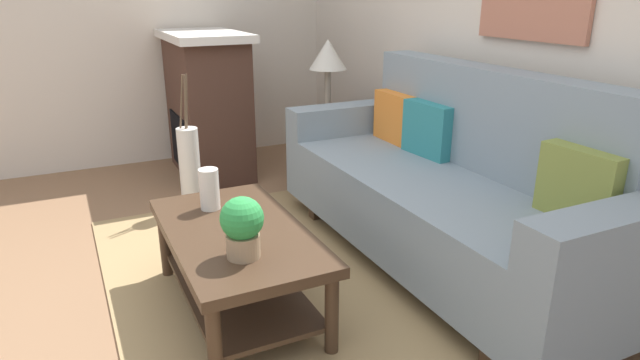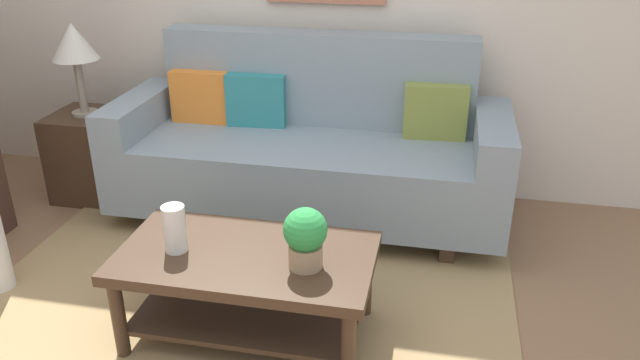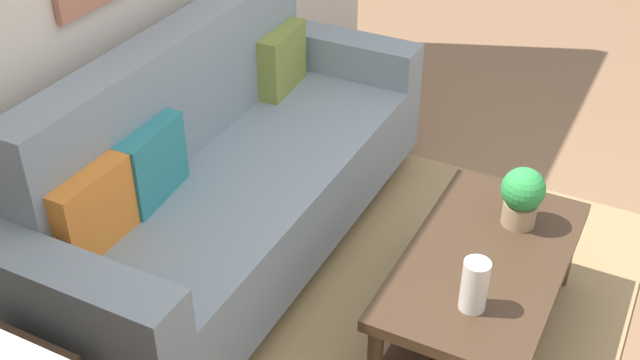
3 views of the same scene
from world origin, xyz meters
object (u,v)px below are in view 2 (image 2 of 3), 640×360
couch (310,150)px  throw_pillow_orange (201,96)px  potted_plant_tabletop (305,236)px  side_table (92,155)px  throw_pillow_teal (256,100)px  throw_pillow_olive (435,111)px  tabletop_vase (175,229)px  coffee_table (247,275)px  table_lamp (74,45)px

couch → throw_pillow_orange: (-0.72, 0.13, 0.25)m
couch → potted_plant_tabletop: bearing=-78.2°
side_table → throw_pillow_teal: bearing=7.3°
throw_pillow_orange → throw_pillow_olive: size_ratio=1.00×
tabletop_vase → side_table: (-1.14, 1.23, -0.25)m
tabletop_vase → side_table: size_ratio=0.37×
couch → side_table: (-1.45, -0.01, -0.15)m
coffee_table → tabletop_vase: size_ratio=5.26×
couch → throw_pillow_olive: (0.72, 0.13, 0.25)m
coffee_table → side_table: side_table is taller
side_table → table_lamp: size_ratio=0.98×
throw_pillow_olive → coffee_table: throw_pillow_olive is taller
throw_pillow_olive → tabletop_vase: throw_pillow_olive is taller
side_table → table_lamp: table_lamp is taller
throw_pillow_olive → tabletop_vase: size_ratio=1.72×
throw_pillow_orange → tabletop_vase: 1.43m
couch → throw_pillow_olive: bearing=9.9°
couch → throw_pillow_orange: 0.77m
throw_pillow_orange → table_lamp: 0.80m
couch → potted_plant_tabletop: size_ratio=8.75×
throw_pillow_teal → coffee_table: (0.35, -1.33, -0.37)m
throw_pillow_teal → throw_pillow_orange: bearing=180.0°
table_lamp → side_table: bearing=0.0°
couch → table_lamp: table_lamp is taller
tabletop_vase → throw_pillow_olive: bearing=53.0°
throw_pillow_orange → tabletop_vase: size_ratio=1.72×
throw_pillow_teal → coffee_table: bearing=-75.4°
throw_pillow_teal → potted_plant_tabletop: size_ratio=1.37×
throw_pillow_olive → table_lamp: 2.19m
side_table → couch: bearing=0.5°
tabletop_vase → table_lamp: size_ratio=0.37×
couch → throw_pillow_teal: size_ratio=6.37×
throw_pillow_orange → side_table: bearing=-169.2°
couch → coffee_table: bearing=-90.6°
throw_pillow_olive → side_table: bearing=-176.3°
couch → coffee_table: couch is taller
throw_pillow_teal → tabletop_vase: size_ratio=1.72×
potted_plant_tabletop → couch: bearing=101.8°
potted_plant_tabletop → table_lamp: size_ratio=0.46×
couch → coffee_table: (-0.01, -1.20, -0.12)m
couch → tabletop_vase: bearing=-104.0°
tabletop_vase → side_table: bearing=132.8°
potted_plant_tabletop → table_lamp: 2.15m
throw_pillow_olive → throw_pillow_teal: bearing=180.0°
coffee_table → potted_plant_tabletop: 0.38m
coffee_table → tabletop_vase: bearing=-172.6°
throw_pillow_orange → side_table: (-0.73, -0.14, -0.40)m
tabletop_vase → side_table: tabletop_vase is taller
throw_pillow_orange → throw_pillow_teal: same height
coffee_table → table_lamp: size_ratio=1.93×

